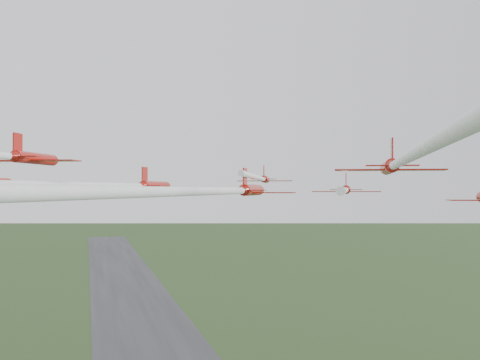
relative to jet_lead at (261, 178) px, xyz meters
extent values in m
cube|color=#2F2F31|center=(-1.62, 197.17, -52.68)|extent=(38.00, 900.00, 0.04)
cylinder|color=#B6150C|center=(3.29, 10.13, 0.02)|extent=(3.33, 7.64, 1.00)
cone|color=#B6150C|center=(4.73, 14.57, 0.02)|extent=(1.45, 1.86, 1.00)
cone|color=#B6150C|center=(1.93, 5.95, 0.02)|extent=(1.20, 1.31, 0.91)
ellipsoid|color=black|center=(3.85, 11.86, 0.39)|extent=(0.63, 0.94, 0.29)
cube|color=#B6150C|center=(3.07, 9.44, -0.20)|extent=(8.32, 4.71, 0.09)
cube|color=#B6150C|center=(2.20, 6.77, 0.02)|extent=(3.78, 2.16, 0.07)
cube|color=#B6150C|center=(2.26, 6.94, 1.02)|extent=(0.59, 1.58, 1.81)
cylinder|color=silver|center=(-3.85, -11.84, -0.02)|extent=(11.77, 34.81, 0.54)
cylinder|color=#B6150C|center=(-13.72, 1.52, -0.99)|extent=(4.91, 9.09, 1.22)
cone|color=#B6150C|center=(-11.42, 6.73, -0.99)|extent=(1.92, 2.31, 1.22)
cone|color=#B6150C|center=(-15.89, -3.39, -0.99)|extent=(1.55, 1.66, 1.11)
ellipsoid|color=black|center=(-12.83, 3.54, -0.55)|extent=(0.85, 1.15, 0.35)
cube|color=#B6150C|center=(-14.08, 0.71, -1.27)|extent=(10.06, 6.56, 0.11)
cube|color=#B6150C|center=(-15.47, -2.43, -0.99)|extent=(4.58, 3.00, 0.09)
cube|color=#B6150C|center=(-15.38, -2.22, 0.22)|extent=(0.91, 1.87, 2.21)
cylinder|color=silver|center=(-23.74, -21.15, -1.05)|extent=(15.81, 34.67, 0.66)
cylinder|color=#B6150C|center=(10.36, -3.86, -1.47)|extent=(4.20, 8.17, 1.09)
cone|color=#B6150C|center=(12.30, 0.84, -1.47)|extent=(1.68, 2.06, 1.09)
cone|color=#B6150C|center=(8.53, -8.29, -1.47)|extent=(1.36, 1.47, 0.99)
ellipsoid|color=black|center=(11.11, -2.04, -1.07)|extent=(0.74, 1.03, 0.32)
cube|color=#B6150C|center=(10.06, -4.59, -1.72)|extent=(9.01, 5.69, 0.10)
cube|color=#B6150C|center=(8.89, -7.42, -1.47)|extent=(4.10, 2.60, 0.08)
cube|color=#B6150C|center=(8.96, -7.24, -0.38)|extent=(0.77, 1.68, 1.97)
cylinder|color=silver|center=(0.53, -27.69, -1.52)|extent=(16.14, 38.02, 0.59)
cone|color=#B6150C|center=(-30.88, -3.20, -0.70)|extent=(1.66, 2.13, 1.14)
cylinder|color=#B6150C|center=(-5.59, -17.43, -1.50)|extent=(4.63, 8.52, 1.14)
cone|color=#B6150C|center=(-3.42, -12.55, -1.50)|extent=(1.80, 2.17, 1.14)
cone|color=#B6150C|center=(-7.63, -22.03, -1.50)|extent=(1.45, 1.56, 1.04)
ellipsoid|color=black|center=(-4.75, -15.54, -1.08)|extent=(0.80, 1.08, 0.33)
cube|color=#B6150C|center=(-5.93, -18.19, -1.76)|extent=(9.43, 6.17, 0.10)
cube|color=#B6150C|center=(-7.23, -21.13, -1.50)|extent=(4.30, 2.82, 0.08)
cube|color=#B6150C|center=(-7.15, -20.94, -0.36)|extent=(0.85, 1.75, 2.07)
cylinder|color=silver|center=(-17.37, -43.91, -1.55)|extent=(19.58, 42.99, 0.62)
cone|color=#B6150C|center=(20.73, -17.64, -2.26)|extent=(1.75, 2.24, 1.20)
cylinder|color=#B6150C|center=(-26.86, -22.04, 1.37)|extent=(3.70, 7.96, 1.05)
cone|color=#B6150C|center=(-25.22, -17.43, 1.37)|extent=(1.56, 1.96, 1.05)
cone|color=#B6150C|center=(-28.41, -26.38, 1.37)|extent=(1.28, 1.39, 0.95)
ellipsoid|color=black|center=(-26.22, -20.25, 1.75)|extent=(0.68, 0.99, 0.30)
cube|color=#B6150C|center=(-27.12, -22.76, 1.13)|extent=(8.71, 5.14, 0.10)
cube|color=#B6150C|center=(-28.11, -25.53, 1.37)|extent=(3.97, 2.35, 0.08)
cube|color=#B6150C|center=(-28.05, -25.35, 2.42)|extent=(0.67, 1.64, 1.90)
cylinder|color=#B6150C|center=(1.46, -35.03, 0.38)|extent=(4.16, 8.11, 1.08)
cone|color=#B6150C|center=(3.38, -30.36, 0.38)|extent=(1.67, 2.04, 1.08)
cone|color=#B6150C|center=(-0.35, -39.42, 0.38)|extent=(1.35, 1.46, 0.98)
ellipsoid|color=black|center=(2.20, -33.21, 0.77)|extent=(0.73, 1.02, 0.31)
cube|color=#B6150C|center=(1.16, -35.75, 0.13)|extent=(8.95, 5.63, 0.10)
cube|color=#B6150C|center=(0.01, -38.56, 0.38)|extent=(4.07, 2.58, 0.08)
cube|color=#B6150C|center=(0.08, -38.38, 1.45)|extent=(0.76, 1.67, 1.96)
cylinder|color=silver|center=(-7.13, -55.93, 0.33)|extent=(13.70, 32.25, 0.59)
camera|label=1|loc=(-22.32, -84.73, -1.39)|focal=50.00mm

